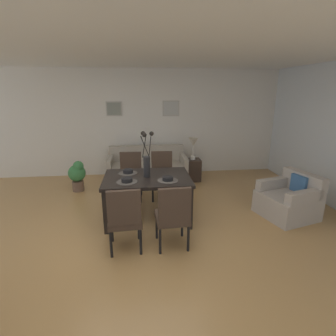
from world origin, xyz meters
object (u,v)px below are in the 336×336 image
(dining_chair_near_left, at_px, (125,217))
(sofa, at_px, (148,169))
(centerpiece_vase, at_px, (147,160))
(armchair, at_px, (289,200))
(dining_chair_far_right, at_px, (162,173))
(bowl_near_left, at_px, (127,180))
(potted_plant, at_px, (77,174))
(bowl_far_left, at_px, (168,178))
(table_lamp, at_px, (193,144))
(dining_table, at_px, (147,182))
(dining_chair_far_left, at_px, (173,214))
(framed_picture_center, at_px, (171,108))
(framed_picture_left, at_px, (114,109))
(dining_chair_near_right, at_px, (131,173))
(side_table, at_px, (193,170))
(bowl_near_right, at_px, (128,171))

(dining_chair_near_left, relative_size, sofa, 0.51)
(centerpiece_vase, bearing_deg, armchair, -4.22)
(centerpiece_vase, bearing_deg, dining_chair_far_right, 70.46)
(bowl_near_left, distance_m, potted_plant, 2.03)
(bowl_far_left, bearing_deg, bowl_near_left, 180.00)
(bowl_far_left, distance_m, table_lamp, 2.21)
(dining_table, bearing_deg, bowl_near_left, -144.72)
(dining_chair_far_right, relative_size, armchair, 0.93)
(centerpiece_vase, bearing_deg, dining_chair_far_left, -71.44)
(armchair, distance_m, framed_picture_center, 3.46)
(dining_chair_near_left, relative_size, framed_picture_center, 2.22)
(armchair, distance_m, framed_picture_left, 4.32)
(framed_picture_left, bearing_deg, potted_plant, -124.99)
(framed_picture_left, bearing_deg, armchair, -40.71)
(bowl_near_left, bearing_deg, armchair, 0.97)
(centerpiece_vase, distance_m, framed_picture_center, 2.67)
(dining_chair_near_right, xyz_separation_m, centerpiece_vase, (0.30, -0.92, 0.51))
(dining_chair_far_right, xyz_separation_m, table_lamp, (0.82, 0.92, 0.38))
(sofa, bearing_deg, bowl_far_left, -83.31)
(armchair, xyz_separation_m, framed_picture_left, (-3.10, 2.67, 1.38))
(dining_table, distance_m, armchair, 2.45)
(framed_picture_left, bearing_deg, framed_picture_center, -0.00)
(side_table, bearing_deg, bowl_near_left, -125.34)
(centerpiece_vase, relative_size, bowl_far_left, 4.32)
(sofa, bearing_deg, centerpiece_vase, -91.86)
(dining_chair_near_left, bearing_deg, bowl_near_right, 89.39)
(bowl_near_left, bearing_deg, dining_chair_near_right, 89.09)
(bowl_near_right, relative_size, table_lamp, 0.33)
(dining_chair_near_right, bearing_deg, dining_chair_far_right, -1.23)
(centerpiece_vase, bearing_deg, bowl_near_right, 144.96)
(bowl_near_right, relative_size, sofa, 0.09)
(dining_chair_far_right, bearing_deg, sofa, 104.25)
(dining_chair_near_right, bearing_deg, potted_plant, 156.58)
(dining_chair_far_left, xyz_separation_m, dining_chair_far_right, (0.01, 1.82, 0.00))
(dining_chair_near_left, xyz_separation_m, side_table, (1.47, 2.75, -0.25))
(dining_table, relative_size, side_table, 2.69)
(table_lamp, distance_m, framed_picture_center, 1.11)
(framed_picture_center, bearing_deg, dining_chair_near_right, -122.14)
(dining_chair_near_right, distance_m, dining_chair_far_left, 1.93)
(dining_chair_far_left, relative_size, armchair, 0.93)
(dining_table, height_order, armchair, armchair)
(dining_chair_far_right, bearing_deg, bowl_far_left, -90.35)
(dining_chair_near_left, distance_m, armchair, 2.85)
(dining_chair_near_left, xyz_separation_m, dining_chair_far_right, (0.65, 1.83, 0.00))
(sofa, distance_m, potted_plant, 1.60)
(dining_chair_near_right, distance_m, table_lamp, 1.74)
(dining_chair_far_right, height_order, centerpiece_vase, centerpiece_vase)
(dining_chair_far_left, xyz_separation_m, bowl_near_right, (-0.62, 1.14, 0.27))
(bowl_near_left, relative_size, side_table, 0.33)
(dining_chair_far_right, xyz_separation_m, bowl_far_left, (-0.01, -1.13, 0.27))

